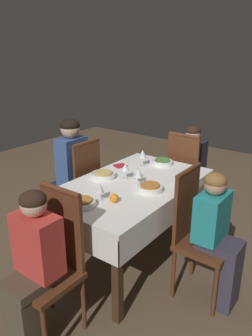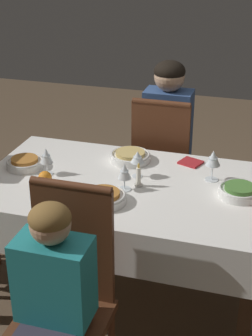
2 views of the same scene
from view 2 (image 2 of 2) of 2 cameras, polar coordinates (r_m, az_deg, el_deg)
The scene contains 17 objects.
ground_plane at distance 3.08m, azimuth -0.12°, elevation -14.34°, with size 8.00×8.00×0.00m, color brown.
dining_table at distance 2.70m, azimuth -0.13°, elevation -3.37°, with size 1.50×0.90×0.76m.
chair_north at distance 3.32m, azimuth 4.09°, elevation 0.10°, with size 0.39×0.39×1.04m.
chair_south at distance 2.26m, azimuth -6.61°, elevation -13.57°, with size 0.39×0.39×1.04m.
person_adult_denim at distance 3.40m, azimuth 4.76°, elevation 3.29°, with size 0.30×0.34×1.22m.
person_child_teal at distance 2.13m, azimuth -8.46°, elevation -15.89°, with size 0.30×0.33×1.04m.
bowl_north at distance 2.89m, azimuth 0.48°, elevation 1.31°, with size 0.23×0.23×0.06m.
wine_glass_north at distance 2.68m, azimuth 1.28°, elevation 1.13°, with size 0.07×0.07×0.15m.
bowl_east at distance 2.58m, azimuth 12.49°, elevation -2.50°, with size 0.21×0.21×0.06m.
wine_glass_east at distance 2.67m, azimuth 9.63°, elevation 0.98°, with size 0.08×0.08×0.17m.
bowl_south at distance 2.47m, azimuth -2.52°, elevation -3.24°, with size 0.22×0.22×0.06m.
wine_glass_south at distance 2.55m, azimuth -0.17°, elevation -0.46°, with size 0.07×0.07×0.14m.
bowl_west at distance 2.87m, azimuth -11.16°, elevation 0.57°, with size 0.20×0.20×0.06m.
wine_glass_west at distance 2.74m, azimuth -8.83°, elevation 1.26°, with size 0.07×0.07×0.15m.
candle_centerpiece at distance 2.61m, azimuth 1.39°, elevation -1.09°, with size 0.04×0.04×0.13m.
orange_fruit at distance 2.67m, azimuth -8.96°, elevation -1.06°, with size 0.07×0.07×0.07m, color orange.
napkin_red_folded at distance 2.89m, azimuth 7.19°, elevation 0.62°, with size 0.14×0.14×0.01m.
Camera 2 is at (0.68, -2.26, 1.98)m, focal length 55.00 mm.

